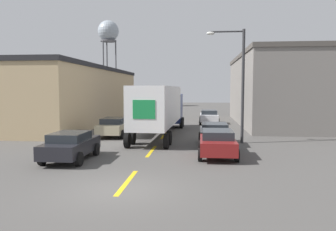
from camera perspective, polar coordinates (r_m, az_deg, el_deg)
The scene contains 12 objects.
ground_plane at distance 12.50m, azimuth -8.21°, elevation -12.71°, with size 160.00×160.00×0.00m, color #4C4947.
road_centerline at distance 19.74m, azimuth -2.90°, elevation -6.22°, with size 0.20×16.69×0.01m.
warehouse_left at distance 37.87m, azimuth -16.59°, elevation 3.43°, with size 9.09×26.17×6.12m.
warehouse_right at distance 37.01m, azimuth 20.05°, elevation 4.28°, with size 10.39×19.55×7.36m.
semi_truck at distance 26.19m, azimuth -1.30°, elevation 1.59°, with size 3.14×13.78×3.93m.
parked_car_right_far at distance 35.53m, azimuth 7.15°, elevation -0.15°, with size 2.09×4.22×1.47m.
parked_car_left_far at distance 26.08m, azimuth -9.36°, elevation -1.88°, with size 2.09×4.22×1.47m.
parked_car_right_mid at distance 21.90m, azimuth 8.08°, elevation -3.10°, with size 2.09×4.22×1.47m.
parked_car_left_near at distance 17.90m, azimuth -16.59°, elevation -4.97°, with size 2.09×4.22×1.47m.
parked_car_right_near at distance 18.27m, azimuth 8.57°, elevation -4.64°, with size 2.09×4.22×1.47m.
water_tower at distance 72.55m, azimuth -10.35°, elevation 13.97°, with size 4.42×4.42×18.21m.
street_lamp at distance 22.89m, azimuth 12.16°, elevation 6.52°, with size 2.60×0.32×7.74m.
Camera 1 is at (2.89, -11.58, 3.71)m, focal length 35.00 mm.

